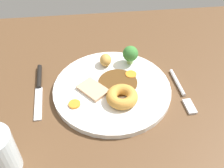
% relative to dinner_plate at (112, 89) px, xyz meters
% --- Properties ---
extents(dining_table, '(1.20, 0.84, 0.04)m').
position_rel_dinner_plate_xyz_m(dining_table, '(0.02, 0.02, -0.02)').
color(dining_table, brown).
rests_on(dining_table, ground).
extents(dinner_plate, '(0.29, 0.29, 0.01)m').
position_rel_dinner_plate_xyz_m(dinner_plate, '(0.00, 0.00, 0.00)').
color(dinner_plate, white).
rests_on(dinner_plate, dining_table).
extents(gravy_pool, '(0.10, 0.10, 0.00)m').
position_rel_dinner_plate_xyz_m(gravy_pool, '(-0.02, -0.01, 0.01)').
color(gravy_pool, '#563819').
rests_on(gravy_pool, dinner_plate).
extents(meat_slice_main, '(0.08, 0.08, 0.01)m').
position_rel_dinner_plate_xyz_m(meat_slice_main, '(0.05, 0.01, 0.01)').
color(meat_slice_main, tan).
rests_on(meat_slice_main, dinner_plate).
extents(yorkshire_pudding, '(0.07, 0.07, 0.03)m').
position_rel_dinner_plate_xyz_m(yorkshire_pudding, '(-0.02, 0.05, 0.02)').
color(yorkshire_pudding, '#C68938').
rests_on(yorkshire_pudding, dinner_plate).
extents(roast_potato_left, '(0.04, 0.04, 0.03)m').
position_rel_dinner_plate_xyz_m(roast_potato_left, '(0.01, -0.09, 0.02)').
color(roast_potato_left, '#BC8C42').
rests_on(roast_potato_left, dinner_plate).
extents(carrot_coin_front, '(0.03, 0.03, 0.00)m').
position_rel_dinner_plate_xyz_m(carrot_coin_front, '(0.09, 0.05, 0.01)').
color(carrot_coin_front, orange).
rests_on(carrot_coin_front, dinner_plate).
extents(carrot_coin_back, '(0.03, 0.03, 0.00)m').
position_rel_dinner_plate_xyz_m(carrot_coin_back, '(-0.05, -0.04, 0.01)').
color(carrot_coin_back, orange).
rests_on(carrot_coin_back, dinner_plate).
extents(broccoli_floret, '(0.04, 0.04, 0.05)m').
position_rel_dinner_plate_xyz_m(broccoli_floret, '(-0.06, -0.09, 0.04)').
color(broccoli_floret, '#8CB766').
rests_on(broccoli_floret, dinner_plate).
extents(fork, '(0.02, 0.15, 0.01)m').
position_rel_dinner_plate_xyz_m(fork, '(-0.17, 0.03, -0.00)').
color(fork, silver).
rests_on(fork, dining_table).
extents(knife, '(0.02, 0.19, 0.01)m').
position_rel_dinner_plate_xyz_m(knife, '(0.18, -0.04, -0.00)').
color(knife, black).
rests_on(knife, dining_table).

